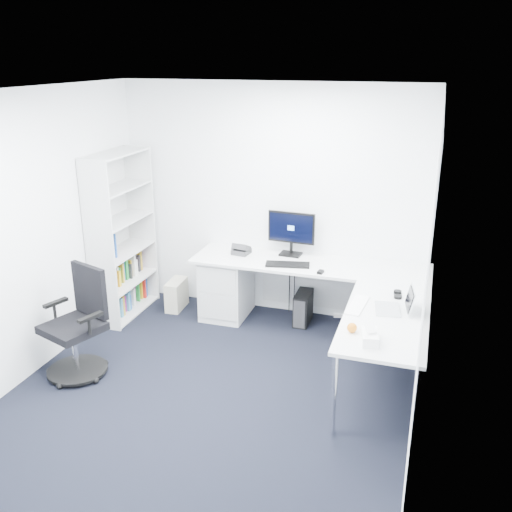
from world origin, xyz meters
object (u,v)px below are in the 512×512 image
(l_desk, at_px, (301,307))
(laptop, at_px, (388,298))
(bookshelf, at_px, (121,236))
(monitor, at_px, (291,233))
(task_chair, at_px, (72,325))

(l_desk, height_order, laptop, laptop)
(l_desk, xyz_separation_m, bookshelf, (-2.17, 0.05, 0.59))
(monitor, distance_m, laptop, 1.70)
(task_chair, height_order, monitor, monitor)
(l_desk, height_order, bookshelf, bookshelf)
(l_desk, relative_size, task_chair, 2.46)
(bookshelf, distance_m, monitor, 1.98)
(monitor, bearing_deg, bookshelf, -162.10)
(laptop, bearing_deg, monitor, 126.83)
(task_chair, xyz_separation_m, laptop, (2.86, 0.73, 0.35))
(bookshelf, distance_m, laptop, 3.20)
(bookshelf, bearing_deg, task_chair, -79.64)
(l_desk, distance_m, task_chair, 2.36)
(monitor, relative_size, laptop, 1.71)
(l_desk, xyz_separation_m, task_chair, (-1.91, -1.37, 0.15))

